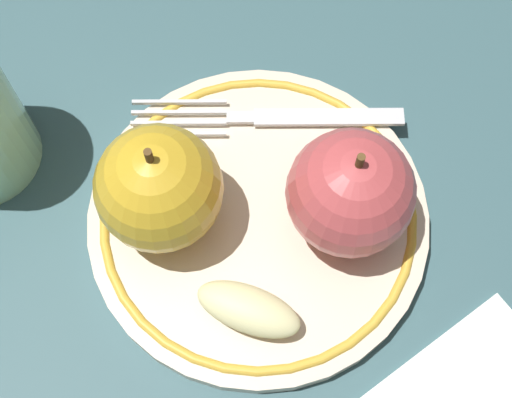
# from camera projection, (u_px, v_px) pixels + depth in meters

# --- Properties ---
(ground_plane) EXTENTS (2.00, 2.00, 0.00)m
(ground_plane) POSITION_uv_depth(u_px,v_px,m) (249.00, 232.00, 0.46)
(ground_plane) COLOR #375A60
(plate) EXTENTS (0.21, 0.21, 0.02)m
(plate) POSITION_uv_depth(u_px,v_px,m) (256.00, 216.00, 0.45)
(plate) COLOR beige
(plate) RESTS_ON ground_plane
(apple_red_whole) EXTENTS (0.08, 0.08, 0.08)m
(apple_red_whole) POSITION_uv_depth(u_px,v_px,m) (350.00, 193.00, 0.41)
(apple_red_whole) COLOR #C34A4D
(apple_red_whole) RESTS_ON plate
(apple_second_whole) EXTENTS (0.08, 0.08, 0.08)m
(apple_second_whole) POSITION_uv_depth(u_px,v_px,m) (159.00, 188.00, 0.41)
(apple_second_whole) COLOR gold
(apple_second_whole) RESTS_ON plate
(apple_slice_front) EXTENTS (0.07, 0.05, 0.02)m
(apple_slice_front) POSITION_uv_depth(u_px,v_px,m) (248.00, 309.00, 0.41)
(apple_slice_front) COLOR beige
(apple_slice_front) RESTS_ON plate
(fork) EXTENTS (0.14, 0.14, 0.00)m
(fork) POSITION_uv_depth(u_px,v_px,m) (275.00, 117.00, 0.47)
(fork) COLOR silver
(fork) RESTS_ON plate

